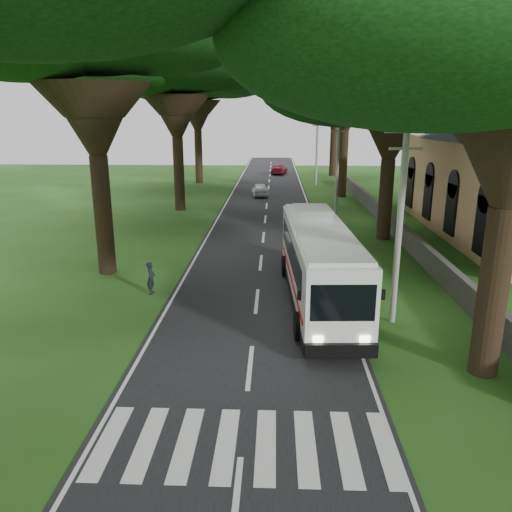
{
  "coord_description": "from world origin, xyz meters",
  "views": [
    {
      "loc": [
        0.77,
        -12.72,
        7.99
      ],
      "look_at": [
        -0.02,
        7.68,
        2.2
      ],
      "focal_mm": 35.0,
      "sensor_mm": 36.0,
      "label": 1
    }
  ],
  "objects_px": {
    "coach_bus": "(319,261)",
    "pedestrian": "(151,278)",
    "distant_car_c": "(279,169)",
    "distant_car_a": "(260,189)",
    "pole_near": "(400,219)",
    "pole_far": "(317,149)",
    "pole_mid": "(337,167)"
  },
  "relations": [
    {
      "from": "pole_mid",
      "to": "distant_car_c",
      "type": "bearing_deg",
      "value": 97.66
    },
    {
      "from": "pole_mid",
      "to": "pole_far",
      "type": "height_order",
      "value": "same"
    },
    {
      "from": "pole_near",
      "to": "pole_far",
      "type": "height_order",
      "value": "same"
    },
    {
      "from": "pole_far",
      "to": "pedestrian",
      "type": "height_order",
      "value": "pole_far"
    },
    {
      "from": "pedestrian",
      "to": "distant_car_a",
      "type": "bearing_deg",
      "value": -7.9
    },
    {
      "from": "pole_far",
      "to": "distant_car_c",
      "type": "distance_m",
      "value": 12.6
    },
    {
      "from": "distant_car_c",
      "to": "pole_far",
      "type": "bearing_deg",
      "value": 118.36
    },
    {
      "from": "coach_bus",
      "to": "pole_near",
      "type": "bearing_deg",
      "value": -40.81
    },
    {
      "from": "pole_near",
      "to": "coach_bus",
      "type": "relative_size",
      "value": 0.68
    },
    {
      "from": "distant_car_c",
      "to": "pedestrian",
      "type": "height_order",
      "value": "pedestrian"
    },
    {
      "from": "distant_car_c",
      "to": "pole_mid",
      "type": "bearing_deg",
      "value": 105.65
    },
    {
      "from": "pole_mid",
      "to": "pole_far",
      "type": "xyz_separation_m",
      "value": [
        0.0,
        20.0,
        0.0
      ]
    },
    {
      "from": "pole_mid",
      "to": "distant_car_c",
      "type": "xyz_separation_m",
      "value": [
        -4.22,
        31.35,
        -3.48
      ]
    },
    {
      "from": "pole_mid",
      "to": "pedestrian",
      "type": "xyz_separation_m",
      "value": [
        -10.41,
        -17.13,
        -3.42
      ]
    },
    {
      "from": "pole_mid",
      "to": "coach_bus",
      "type": "distance_m",
      "value": 18.18
    },
    {
      "from": "pole_mid",
      "to": "distant_car_a",
      "type": "xyz_separation_m",
      "value": [
        -6.3,
        11.76,
        -3.49
      ]
    },
    {
      "from": "coach_bus",
      "to": "pedestrian",
      "type": "relative_size",
      "value": 7.72
    },
    {
      "from": "pole_far",
      "to": "coach_bus",
      "type": "relative_size",
      "value": 0.68
    },
    {
      "from": "pole_mid",
      "to": "pedestrian",
      "type": "bearing_deg",
      "value": -121.28
    },
    {
      "from": "pole_far",
      "to": "distant_car_a",
      "type": "distance_m",
      "value": 10.95
    },
    {
      "from": "pole_far",
      "to": "coach_bus",
      "type": "xyz_separation_m",
      "value": [
        -2.8,
        -37.81,
        -2.34
      ]
    },
    {
      "from": "pole_far",
      "to": "pedestrian",
      "type": "distance_m",
      "value": 38.72
    },
    {
      "from": "coach_bus",
      "to": "distant_car_a",
      "type": "xyz_separation_m",
      "value": [
        -3.5,
        29.57,
        -1.15
      ]
    },
    {
      "from": "pole_near",
      "to": "distant_car_a",
      "type": "relative_size",
      "value": 2.08
    },
    {
      "from": "coach_bus",
      "to": "distant_car_c",
      "type": "xyz_separation_m",
      "value": [
        -1.41,
        49.17,
        -1.14
      ]
    },
    {
      "from": "pole_far",
      "to": "coach_bus",
      "type": "bearing_deg",
      "value": -94.24
    },
    {
      "from": "distant_car_a",
      "to": "distant_car_c",
      "type": "height_order",
      "value": "distant_car_c"
    },
    {
      "from": "pole_near",
      "to": "pedestrian",
      "type": "xyz_separation_m",
      "value": [
        -10.41,
        2.87,
        -3.42
      ]
    },
    {
      "from": "distant_car_c",
      "to": "pedestrian",
      "type": "distance_m",
      "value": 48.88
    },
    {
      "from": "pole_far",
      "to": "coach_bus",
      "type": "height_order",
      "value": "pole_far"
    },
    {
      "from": "pole_near",
      "to": "distant_car_a",
      "type": "bearing_deg",
      "value": 101.22
    },
    {
      "from": "pole_far",
      "to": "pedestrian",
      "type": "relative_size",
      "value": 5.28
    }
  ]
}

